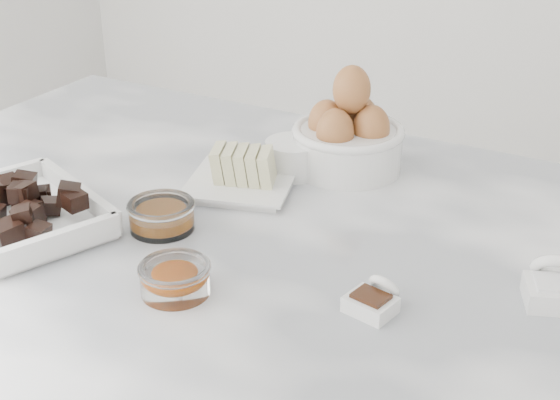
% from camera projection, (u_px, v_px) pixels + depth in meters
% --- Properties ---
extents(marble_slab, '(1.20, 0.80, 0.04)m').
position_uv_depth(marble_slab, '(253.00, 251.00, 0.94)').
color(marble_slab, white).
rests_on(marble_slab, cabinet).
extents(chocolate_dish, '(0.26, 0.24, 0.06)m').
position_uv_depth(chocolate_dish, '(19.00, 209.00, 0.94)').
color(chocolate_dish, white).
rests_on(chocolate_dish, marble_slab).
extents(butter_plate, '(0.17, 0.17, 0.06)m').
position_uv_depth(butter_plate, '(240.00, 174.00, 1.04)').
color(butter_plate, white).
rests_on(butter_plate, marble_slab).
extents(sugar_ramekin, '(0.08, 0.08, 0.05)m').
position_uv_depth(sugar_ramekin, '(293.00, 156.00, 1.08)').
color(sugar_ramekin, white).
rests_on(sugar_ramekin, marble_slab).
extents(egg_bowl, '(0.16, 0.16, 0.15)m').
position_uv_depth(egg_bowl, '(348.00, 136.00, 1.08)').
color(egg_bowl, white).
rests_on(egg_bowl, marble_slab).
extents(honey_bowl, '(0.08, 0.08, 0.04)m').
position_uv_depth(honey_bowl, '(162.00, 215.00, 0.94)').
color(honey_bowl, white).
rests_on(honey_bowl, marble_slab).
extents(zest_bowl, '(0.08, 0.08, 0.03)m').
position_uv_depth(zest_bowl, '(175.00, 277.00, 0.81)').
color(zest_bowl, white).
rests_on(zest_bowl, marble_slab).
extents(vanilla_spoon, '(0.05, 0.06, 0.04)m').
position_uv_depth(vanilla_spoon, '(374.00, 299.00, 0.78)').
color(vanilla_spoon, white).
rests_on(vanilla_spoon, marble_slab).
extents(salt_spoon, '(0.08, 0.09, 0.05)m').
position_uv_depth(salt_spoon, '(555.00, 286.00, 0.80)').
color(salt_spoon, white).
rests_on(salt_spoon, marble_slab).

